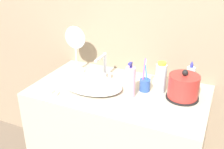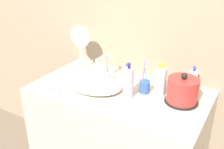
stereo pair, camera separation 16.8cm
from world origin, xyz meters
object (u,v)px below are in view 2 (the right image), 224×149
(electric_kettle, at_px, (182,91))
(lotion_bottle, at_px, (128,83))
(toothbrush_cup, at_px, (144,86))
(faucet, at_px, (107,64))
(vanity_mirror, at_px, (80,45))
(shampoo_bottle, at_px, (193,80))
(mouthwash_bottle, at_px, (161,80))

(electric_kettle, height_order, lotion_bottle, lotion_bottle)
(toothbrush_cup, distance_m, lotion_bottle, 0.13)
(faucet, distance_m, vanity_mirror, 0.26)
(toothbrush_cup, xyz_separation_m, shampoo_bottle, (0.25, 0.19, 0.03))
(electric_kettle, distance_m, mouthwash_bottle, 0.15)
(lotion_bottle, bearing_deg, shampoo_bottle, 43.45)
(mouthwash_bottle, height_order, vanity_mirror, vanity_mirror)
(electric_kettle, bearing_deg, lotion_bottle, -160.53)
(faucet, relative_size, vanity_mirror, 0.53)
(shampoo_bottle, height_order, mouthwash_bottle, mouthwash_bottle)
(lotion_bottle, relative_size, shampoo_bottle, 1.28)
(mouthwash_bottle, bearing_deg, faucet, 175.86)
(mouthwash_bottle, bearing_deg, electric_kettle, -10.07)
(faucet, bearing_deg, electric_kettle, -5.73)
(lotion_bottle, distance_m, vanity_mirror, 0.54)
(electric_kettle, bearing_deg, toothbrush_cup, -179.80)
(faucet, xyz_separation_m, mouthwash_bottle, (0.41, -0.03, -0.01))
(faucet, relative_size, electric_kettle, 0.93)
(lotion_bottle, distance_m, shampoo_bottle, 0.43)
(lotion_bottle, height_order, shampoo_bottle, lotion_bottle)
(lotion_bottle, bearing_deg, vanity_mirror, 159.01)
(vanity_mirror, bearing_deg, mouthwash_bottle, -5.13)
(shampoo_bottle, xyz_separation_m, vanity_mirror, (-0.81, -0.10, 0.12))
(mouthwash_bottle, distance_m, vanity_mirror, 0.66)
(faucet, height_order, mouthwash_bottle, mouthwash_bottle)
(faucet, xyz_separation_m, electric_kettle, (0.55, -0.06, -0.03))
(toothbrush_cup, distance_m, shampoo_bottle, 0.32)
(toothbrush_cup, relative_size, lotion_bottle, 0.95)
(electric_kettle, bearing_deg, mouthwash_bottle, 169.93)
(electric_kettle, relative_size, toothbrush_cup, 0.92)
(electric_kettle, height_order, vanity_mirror, vanity_mirror)
(electric_kettle, relative_size, lotion_bottle, 0.87)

